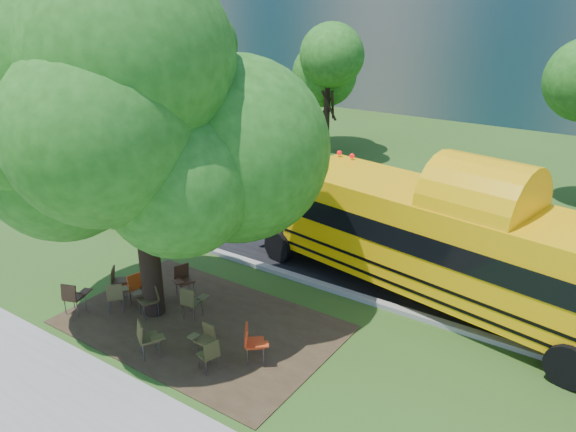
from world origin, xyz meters
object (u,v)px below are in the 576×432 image
Objects in this scene: pedestrian_a at (161,128)px; black_car at (162,206)px; chair_5 at (205,336)px; bg_car_silver at (114,139)px; chair_3 at (149,296)px; chair_8 at (133,284)px; chair_11 at (191,300)px; chair_10 at (183,277)px; bg_car_red at (209,168)px; chair_4 at (146,336)px; chair_9 at (147,283)px; bg_car_white at (13,123)px; chair_1 at (118,279)px; main_tree at (136,126)px; chair_7 at (252,340)px; chair_6 at (210,352)px; chair_2 at (116,294)px; school_bus at (471,251)px; pedestrian_b at (148,116)px; chair_0 at (73,295)px.

black_car is at bearing -114.17° from pedestrian_a.
chair_5 is 0.18× the size of bg_car_silver.
chair_8 is at bearing 6.87° from chair_3.
bg_car_silver is (-15.31, 10.15, 0.15)m from chair_11.
chair_10 is at bearing -112.66° from bg_car_silver.
bg_car_red reaches higher than chair_10.
chair_9 is (-2.06, 1.91, -0.10)m from chair_4.
black_car is 19.14m from bg_car_white.
chair_1 is 3.27m from chair_4.
chair_5 is 0.86× the size of chair_11.
bg_car_red is at bearing 124.32° from main_tree.
chair_1 is 5.05m from chair_7.
chair_6 is 0.93× the size of chair_8.
chair_3 is 19.59m from pedestrian_a.
black_car is (-7.92, 4.79, 0.17)m from chair_7.
chair_2 is 24.27m from bg_car_white.
chair_2 is 0.66m from chair_8.
chair_3 is 1.01× the size of chair_7.
chair_5 is (3.26, -0.09, -0.06)m from chair_2.
chair_10 is at bearing -124.73° from bg_car_red.
chair_8 is (-3.87, 1.17, 0.04)m from chair_6.
chair_3 is at bearing 166.41° from chair_4.
black_car reaches higher than bg_car_silver.
pedestrian_a is at bearing 166.77° from school_bus.
bg_car_red is (-4.97, 9.41, 0.08)m from chair_1.
pedestrian_b is at bearing 87.72° from chair_2.
black_car is 2.89× the size of pedestrian_a.
chair_8 is 0.20× the size of bg_car_silver.
chair_1 is at bearing 104.73° from chair_8.
bg_car_silver is at bearing 100.12° from bg_car_red.
pedestrian_b is at bearing 56.48° from chair_8.
school_bus reaches higher than chair_1.
bg_car_red reaches higher than chair_4.
school_bus is 22.60m from pedestrian_a.
chair_9 is (0.21, 0.30, -0.06)m from chair_8.
school_bus reaches higher than chair_7.
chair_3 is 1.27m from chair_10.
chair_5 is 0.85× the size of chair_10.
bg_car_silver is (-9.85, 5.94, -0.03)m from black_car.
main_tree is at bearing 170.32° from chair_9.
chair_3 is at bearing -23.36° from chair_2.
black_car is at bearing -110.42° from bg_car_silver.
chair_4 is at bearing 39.63° from chair_5.
pedestrian_b reaches higher than chair_6.
bg_car_white reaches higher than chair_2.
main_tree is 9.12× the size of chair_4.
chair_0 is 1.95m from chair_9.
chair_7 is 4.45m from chair_8.
chair_7 is 2.53m from chair_11.
pedestrian_a is at bearing 38.17° from pedestrian_b.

